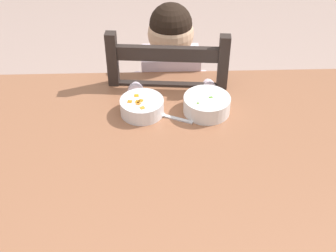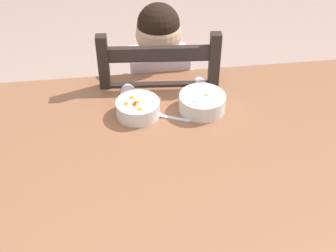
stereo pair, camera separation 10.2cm
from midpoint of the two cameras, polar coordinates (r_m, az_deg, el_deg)
name	(u,v)px [view 1 (the left image)]	position (r m, az deg, el deg)	size (l,w,h in m)	color
dining_table	(160,173)	(1.39, 1.15, -6.07)	(1.56, 0.88, 0.71)	#925C40
dining_chair	(169,121)	(1.88, 1.75, 0.58)	(0.46, 0.46, 0.91)	#2B221F
child_figure	(171,85)	(1.76, 2.02, 5.13)	(0.32, 0.31, 0.95)	silver
bowl_of_peas	(207,104)	(1.47, 6.91, 2.70)	(0.15, 0.15, 0.06)	white
bowl_of_carrots	(142,106)	(1.45, -1.31, 2.47)	(0.14, 0.14, 0.05)	white
spoon	(165,115)	(1.45, 1.66, 1.29)	(0.13, 0.08, 0.01)	silver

